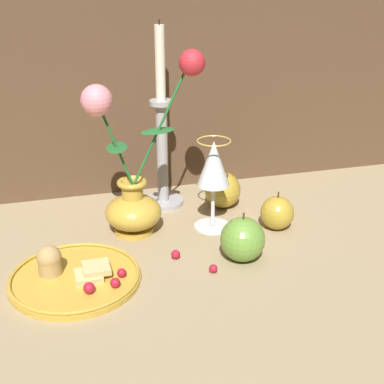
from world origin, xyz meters
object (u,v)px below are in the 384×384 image
candlestick (162,145)px  apple_at_table_edge (243,239)px  plate_with_pastries (73,275)px  vase (133,183)px  apple_beside_vase (223,190)px  apple_near_glass (276,212)px  wine_glass (214,168)px

candlestick → apple_at_table_edge: (0.09, -0.28, -0.10)m
plate_with_pastries → apple_at_table_edge: 0.31m
vase → apple_beside_vase: vase is taller
plate_with_pastries → candlestick: candlestick is taller
apple_beside_vase → apple_at_table_edge: size_ratio=0.97×
apple_beside_vase → apple_near_glass: bearing=-59.3°
vase → apple_beside_vase: bearing=19.0°
vase → candlestick: 0.15m
wine_glass → apple_at_table_edge: (0.01, -0.14, -0.09)m
vase → plate_with_pastries: vase is taller
vase → apple_at_table_edge: (0.17, -0.16, -0.07)m
plate_with_pastries → candlestick: size_ratio=0.56×
wine_glass → vase: bearing=174.0°
wine_glass → apple_near_glass: wine_glass is taller
vase → candlestick: bearing=55.2°
plate_with_pastries → apple_near_glass: 0.43m
plate_with_pastries → apple_beside_vase: 0.41m
candlestick → wine_glass: bearing=-61.7°
plate_with_pastries → wine_glass: bearing=24.7°
apple_near_glass → apple_at_table_edge: 0.15m
vase → candlestick: candlestick is taller
candlestick → apple_near_glass: size_ratio=4.94×
apple_beside_vase → apple_near_glass: 0.15m
plate_with_pastries → apple_near_glass: size_ratio=2.78×
apple_beside_vase → candlestick: bearing=158.4°
vase → apple_near_glass: size_ratio=4.46×
apple_beside_vase → apple_at_table_edge: apple_at_table_edge is taller
plate_with_pastries → apple_beside_vase: bearing=33.1°
vase → plate_with_pastries: size_ratio=1.61×
vase → plate_with_pastries: (-0.13, -0.15, -0.09)m
candlestick → apple_beside_vase: size_ratio=4.35×
plate_with_pastries → apple_at_table_edge: bearing=-1.0°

